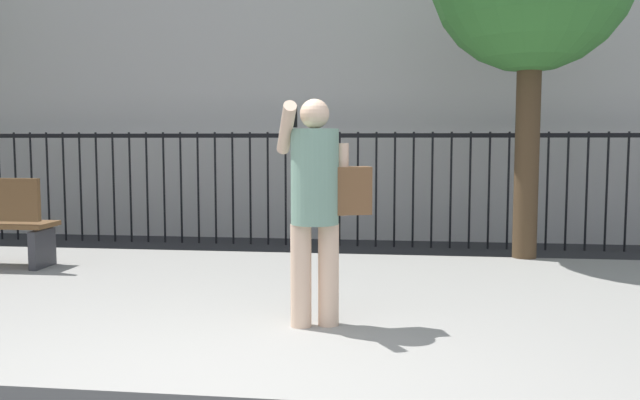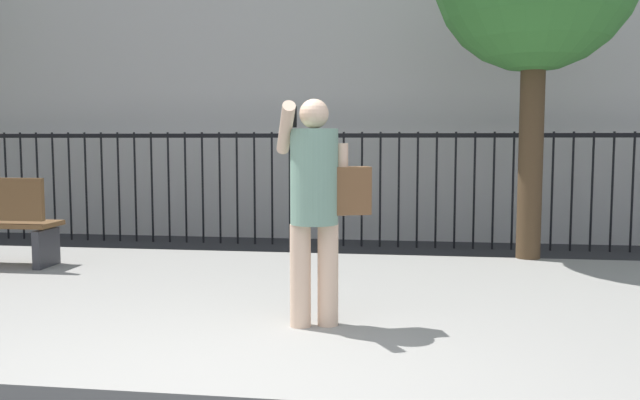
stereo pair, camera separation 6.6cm
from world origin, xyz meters
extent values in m
cube|color=gray|center=(0.00, 2.20, 0.07)|extent=(28.00, 4.40, 0.15)
cube|color=black|center=(0.00, 5.90, 1.55)|extent=(12.00, 0.04, 0.06)
cylinder|color=black|center=(-4.98, 5.90, 0.80)|extent=(0.03, 0.03, 1.60)
cylinder|color=black|center=(-4.72, 5.90, 0.80)|extent=(0.03, 0.03, 1.60)
cylinder|color=black|center=(-4.47, 5.90, 0.80)|extent=(0.03, 0.03, 1.60)
cylinder|color=black|center=(-4.21, 5.90, 0.80)|extent=(0.03, 0.03, 1.60)
cylinder|color=black|center=(-3.96, 5.90, 0.80)|extent=(0.03, 0.03, 1.60)
cylinder|color=black|center=(-3.70, 5.90, 0.80)|extent=(0.03, 0.03, 1.60)
cylinder|color=black|center=(-3.45, 5.90, 0.80)|extent=(0.03, 0.03, 1.60)
cylinder|color=black|center=(-3.19, 5.90, 0.80)|extent=(0.03, 0.03, 1.60)
cylinder|color=black|center=(-2.94, 5.90, 0.80)|extent=(0.03, 0.03, 1.60)
cylinder|color=black|center=(-2.68, 5.90, 0.80)|extent=(0.03, 0.03, 1.60)
cylinder|color=black|center=(-2.43, 5.90, 0.80)|extent=(0.03, 0.03, 1.60)
cylinder|color=black|center=(-2.17, 5.90, 0.80)|extent=(0.03, 0.03, 1.60)
cylinder|color=black|center=(-1.91, 5.90, 0.80)|extent=(0.03, 0.03, 1.60)
cylinder|color=black|center=(-1.66, 5.90, 0.80)|extent=(0.03, 0.03, 1.60)
cylinder|color=black|center=(-1.40, 5.90, 0.80)|extent=(0.03, 0.03, 1.60)
cylinder|color=black|center=(-1.15, 5.90, 0.80)|extent=(0.03, 0.03, 1.60)
cylinder|color=black|center=(-0.89, 5.90, 0.80)|extent=(0.03, 0.03, 1.60)
cylinder|color=black|center=(-0.64, 5.90, 0.80)|extent=(0.03, 0.03, 1.60)
cylinder|color=black|center=(-0.38, 5.90, 0.80)|extent=(0.03, 0.03, 1.60)
cylinder|color=black|center=(-0.13, 5.90, 0.80)|extent=(0.03, 0.03, 1.60)
cylinder|color=black|center=(0.13, 5.90, 0.80)|extent=(0.03, 0.03, 1.60)
cylinder|color=black|center=(0.38, 5.90, 0.80)|extent=(0.03, 0.03, 1.60)
cylinder|color=black|center=(0.64, 5.90, 0.80)|extent=(0.03, 0.03, 1.60)
cylinder|color=black|center=(0.89, 5.90, 0.80)|extent=(0.03, 0.03, 1.60)
cylinder|color=black|center=(1.15, 5.90, 0.80)|extent=(0.03, 0.03, 1.60)
cylinder|color=black|center=(1.40, 5.90, 0.80)|extent=(0.03, 0.03, 1.60)
cylinder|color=black|center=(1.66, 5.90, 0.80)|extent=(0.03, 0.03, 1.60)
cylinder|color=black|center=(1.91, 5.90, 0.80)|extent=(0.03, 0.03, 1.60)
cylinder|color=black|center=(2.17, 5.90, 0.80)|extent=(0.03, 0.03, 1.60)
cylinder|color=black|center=(2.43, 5.90, 0.80)|extent=(0.03, 0.03, 1.60)
cylinder|color=black|center=(2.68, 5.90, 0.80)|extent=(0.03, 0.03, 1.60)
cylinder|color=black|center=(2.94, 5.90, 0.80)|extent=(0.03, 0.03, 1.60)
cylinder|color=black|center=(3.19, 5.90, 0.80)|extent=(0.03, 0.03, 1.60)
cylinder|color=black|center=(3.45, 5.90, 0.80)|extent=(0.03, 0.03, 1.60)
cylinder|color=black|center=(3.70, 5.90, 0.80)|extent=(0.03, 0.03, 1.60)
cylinder|color=black|center=(3.96, 5.90, 0.80)|extent=(0.03, 0.03, 1.60)
cylinder|color=beige|center=(0.29, 1.34, 0.52)|extent=(0.15, 0.15, 0.74)
cylinder|color=beige|center=(0.48, 1.40, 0.52)|extent=(0.15, 0.15, 0.74)
cylinder|color=gray|center=(0.38, 1.37, 1.23)|extent=(0.43, 0.43, 0.67)
sphere|color=beige|center=(0.38, 1.37, 1.67)|extent=(0.21, 0.21, 0.21)
cylinder|color=beige|center=(0.19, 1.31, 1.56)|extent=(0.23, 0.48, 0.37)
cylinder|color=beige|center=(0.58, 1.43, 1.20)|extent=(0.09, 0.09, 0.51)
cube|color=black|center=(0.22, 1.38, 1.65)|extent=(0.07, 0.03, 0.15)
cube|color=brown|center=(0.63, 1.45, 1.12)|extent=(0.31, 0.24, 0.34)
cube|color=#333338|center=(-2.75, 3.18, 0.35)|extent=(0.08, 0.41, 0.40)
cylinder|color=#4C3823|center=(2.39, 4.41, 1.37)|extent=(0.27, 0.27, 2.74)
camera|label=1|loc=(1.00, -3.22, 1.48)|focal=36.88mm
camera|label=2|loc=(1.07, -3.21, 1.48)|focal=36.88mm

